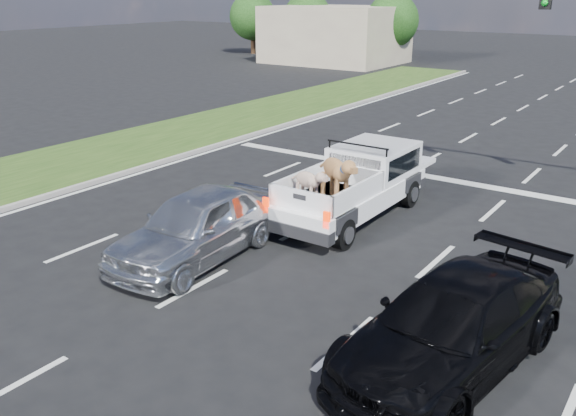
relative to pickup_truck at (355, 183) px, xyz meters
name	(u,v)px	position (x,y,z in m)	size (l,w,h in m)	color
ground	(263,313)	(1.13, -5.44, -0.92)	(160.00, 160.00, 0.00)	black
road_markings	(411,213)	(1.13, 1.13, -0.92)	(17.75, 60.00, 0.01)	silver
grass_median_left	(111,153)	(-10.37, 0.56, -0.87)	(5.00, 60.00, 0.10)	#264415
curb_left	(158,163)	(-7.92, 0.56, -0.85)	(0.15, 60.00, 0.14)	gray
building_left	(335,35)	(-18.87, 30.56, 1.28)	(10.00, 8.00, 4.40)	#BCB08F
tree_far_a	(253,17)	(-28.87, 32.56, 2.36)	(4.20, 4.20, 5.40)	#332114
tree_far_b	(307,18)	(-22.87, 32.56, 2.36)	(4.20, 4.20, 5.40)	#332114
tree_far_c	(392,21)	(-14.87, 32.56, 2.36)	(4.20, 4.20, 5.40)	#332114
pickup_truck	(355,183)	(0.00, 0.00, 0.00)	(1.97, 5.20, 1.95)	black
silver_sedan	(197,226)	(-1.54, -4.31, -0.15)	(1.83, 4.56, 1.55)	silver
black_coupe	(453,325)	(4.55, -5.03, -0.21)	(2.01, 4.95, 1.44)	black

